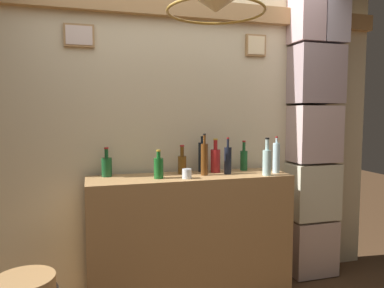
% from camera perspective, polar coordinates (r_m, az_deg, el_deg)
% --- Properties ---
extents(panelled_rear_partition, '(3.63, 0.15, 2.63)m').
position_cam_1_polar(panelled_rear_partition, '(3.02, -1.78, 3.17)').
color(panelled_rear_partition, beige).
rests_on(panelled_rear_partition, ground).
extents(stone_pillar, '(0.47, 0.33, 2.56)m').
position_cam_1_polar(stone_pillar, '(3.39, 18.63, 1.91)').
color(stone_pillar, '#C3A99C').
rests_on(stone_pillar, ground).
extents(bar_shelf_unit, '(1.56, 0.43, 0.99)m').
position_cam_1_polar(bar_shelf_unit, '(2.91, -0.28, -14.72)').
color(bar_shelf_unit, '#9E7547').
rests_on(bar_shelf_unit, ground).
extents(liquor_bottle_vermouth, '(0.06, 0.06, 0.29)m').
position_cam_1_polar(liquor_bottle_vermouth, '(2.94, 1.59, -2.05)').
color(liquor_bottle_vermouth, black).
rests_on(liquor_bottle_vermouth, bar_shelf_unit).
extents(liquor_bottle_gin, '(0.06, 0.06, 0.32)m').
position_cam_1_polar(liquor_bottle_gin, '(2.78, 1.98, -2.35)').
color(liquor_bottle_gin, '#5C3212').
rests_on(liquor_bottle_gin, bar_shelf_unit).
extents(liquor_bottle_mezcal, '(0.06, 0.06, 0.30)m').
position_cam_1_polar(liquor_bottle_mezcal, '(2.96, 13.26, -2.13)').
color(liquor_bottle_mezcal, silver).
rests_on(liquor_bottle_mezcal, bar_shelf_unit).
extents(liquor_bottle_vodka, '(0.08, 0.08, 0.22)m').
position_cam_1_polar(liquor_bottle_vodka, '(2.81, -13.41, -3.44)').
color(liquor_bottle_vodka, '#184C25').
rests_on(liquor_bottle_vodka, bar_shelf_unit).
extents(liquor_bottle_scotch, '(0.07, 0.07, 0.23)m').
position_cam_1_polar(liquor_bottle_scotch, '(2.86, -1.59, -3.07)').
color(liquor_bottle_scotch, brown).
rests_on(liquor_bottle_scotch, bar_shelf_unit).
extents(liquor_bottle_whiskey, '(0.08, 0.08, 0.28)m').
position_cam_1_polar(liquor_bottle_whiskey, '(2.92, 3.74, -2.50)').
color(liquor_bottle_whiskey, maroon).
rests_on(liquor_bottle_whiskey, bar_shelf_unit).
extents(liquor_bottle_port, '(0.06, 0.06, 0.25)m').
position_cam_1_polar(liquor_bottle_port, '(3.06, 8.24, -2.42)').
color(liquor_bottle_port, '#194D25').
rests_on(liquor_bottle_port, bar_shelf_unit).
extents(liquor_bottle_bourbon, '(0.06, 0.06, 0.29)m').
position_cam_1_polar(liquor_bottle_bourbon, '(2.86, 5.71, -2.53)').
color(liquor_bottle_bourbon, black).
rests_on(liquor_bottle_bourbon, bar_shelf_unit).
extents(liquor_bottle_sherry, '(0.07, 0.07, 0.29)m').
position_cam_1_polar(liquor_bottle_sherry, '(2.83, 11.82, -2.69)').
color(liquor_bottle_sherry, '#A2C8C3').
rests_on(liquor_bottle_sherry, bar_shelf_unit).
extents(liquor_bottle_rye, '(0.07, 0.07, 0.21)m').
position_cam_1_polar(liquor_bottle_rye, '(2.66, -5.33, -3.70)').
color(liquor_bottle_rye, '#175720').
rests_on(liquor_bottle_rye, bar_shelf_unit).
extents(glass_tumbler_rocks, '(0.07, 0.07, 0.07)m').
position_cam_1_polar(glass_tumbler_rocks, '(2.66, -0.82, -4.74)').
color(glass_tumbler_rocks, silver).
rests_on(glass_tumbler_rocks, bar_shelf_unit).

